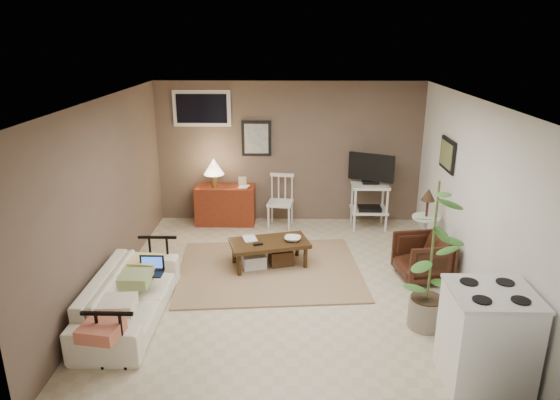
{
  "coord_description": "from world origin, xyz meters",
  "views": [
    {
      "loc": [
        0.03,
        -5.81,
        3.11
      ],
      "look_at": [
        -0.11,
        0.35,
        1.07
      ],
      "focal_mm": 32.0,
      "sensor_mm": 36.0,
      "label": 1
    }
  ],
  "objects_px": {
    "side_table": "(426,215)",
    "potted_plant": "(432,251)",
    "sofa": "(128,289)",
    "spindle_chair": "(280,203)",
    "stove": "(487,338)",
    "coffee_table": "(269,252)",
    "tv_stand": "(370,189)",
    "armchair": "(423,256)",
    "red_console": "(224,201)"
  },
  "relations": [
    {
      "from": "red_console",
      "to": "potted_plant",
      "type": "relative_size",
      "value": 0.67
    },
    {
      "from": "coffee_table",
      "to": "stove",
      "type": "bearing_deg",
      "value": -48.94
    },
    {
      "from": "sofa",
      "to": "potted_plant",
      "type": "bearing_deg",
      "value": -91.69
    },
    {
      "from": "spindle_chair",
      "to": "potted_plant",
      "type": "xyz_separation_m",
      "value": [
        1.69,
        -3.05,
        0.5
      ]
    },
    {
      "from": "coffee_table",
      "to": "spindle_chair",
      "type": "xyz_separation_m",
      "value": [
        0.13,
        1.57,
        0.19
      ]
    },
    {
      "from": "side_table",
      "to": "potted_plant",
      "type": "height_order",
      "value": "potted_plant"
    },
    {
      "from": "coffee_table",
      "to": "armchair",
      "type": "bearing_deg",
      "value": -8.43
    },
    {
      "from": "spindle_chair",
      "to": "potted_plant",
      "type": "height_order",
      "value": "potted_plant"
    },
    {
      "from": "spindle_chair",
      "to": "tv_stand",
      "type": "xyz_separation_m",
      "value": [
        1.49,
        -0.01,
        0.25
      ]
    },
    {
      "from": "red_console",
      "to": "stove",
      "type": "relative_size",
      "value": 1.19
    },
    {
      "from": "red_console",
      "to": "coffee_table",
      "type": "bearing_deg",
      "value": -63.74
    },
    {
      "from": "coffee_table",
      "to": "side_table",
      "type": "distance_m",
      "value": 2.32
    },
    {
      "from": "sofa",
      "to": "stove",
      "type": "xyz_separation_m",
      "value": [
        3.64,
        -1.04,
        0.11
      ]
    },
    {
      "from": "tv_stand",
      "to": "armchair",
      "type": "bearing_deg",
      "value": -76.71
    },
    {
      "from": "red_console",
      "to": "armchair",
      "type": "relative_size",
      "value": 1.77
    },
    {
      "from": "spindle_chair",
      "to": "stove",
      "type": "xyz_separation_m",
      "value": [
        1.98,
        -3.99,
        0.06
      ]
    },
    {
      "from": "spindle_chair",
      "to": "red_console",
      "type": "bearing_deg",
      "value": 172.81
    },
    {
      "from": "spindle_chair",
      "to": "armchair",
      "type": "distance_m",
      "value": 2.69
    },
    {
      "from": "armchair",
      "to": "potted_plant",
      "type": "bearing_deg",
      "value": -22.79
    },
    {
      "from": "potted_plant",
      "to": "sofa",
      "type": "bearing_deg",
      "value": 178.31
    },
    {
      "from": "armchair",
      "to": "potted_plant",
      "type": "relative_size",
      "value": 0.38
    },
    {
      "from": "sofa",
      "to": "red_console",
      "type": "bearing_deg",
      "value": -12.83
    },
    {
      "from": "spindle_chair",
      "to": "side_table",
      "type": "relative_size",
      "value": 0.85
    },
    {
      "from": "spindle_chair",
      "to": "tv_stand",
      "type": "relative_size",
      "value": 0.7
    },
    {
      "from": "armchair",
      "to": "red_console",
      "type": "bearing_deg",
      "value": -135.47
    },
    {
      "from": "spindle_chair",
      "to": "armchair",
      "type": "height_order",
      "value": "spindle_chair"
    },
    {
      "from": "stove",
      "to": "coffee_table",
      "type": "bearing_deg",
      "value": 131.06
    },
    {
      "from": "sofa",
      "to": "red_console",
      "type": "height_order",
      "value": "red_console"
    },
    {
      "from": "sofa",
      "to": "potted_plant",
      "type": "xyz_separation_m",
      "value": [
        3.35,
        -0.1,
        0.55
      ]
    },
    {
      "from": "red_console",
      "to": "tv_stand",
      "type": "bearing_deg",
      "value": -3.01
    },
    {
      "from": "side_table",
      "to": "stove",
      "type": "height_order",
      "value": "side_table"
    },
    {
      "from": "tv_stand",
      "to": "armchair",
      "type": "distance_m",
      "value": 1.95
    },
    {
      "from": "side_table",
      "to": "stove",
      "type": "bearing_deg",
      "value": -92.96
    },
    {
      "from": "side_table",
      "to": "tv_stand",
      "type": "bearing_deg",
      "value": 117.71
    },
    {
      "from": "tv_stand",
      "to": "red_console",
      "type": "bearing_deg",
      "value": 176.99
    },
    {
      "from": "armchair",
      "to": "spindle_chair",
      "type": "bearing_deg",
      "value": -145.02
    },
    {
      "from": "coffee_table",
      "to": "potted_plant",
      "type": "relative_size",
      "value": 0.69
    },
    {
      "from": "stove",
      "to": "side_table",
      "type": "bearing_deg",
      "value": 87.04
    },
    {
      "from": "coffee_table",
      "to": "spindle_chair",
      "type": "bearing_deg",
      "value": 85.32
    },
    {
      "from": "spindle_chair",
      "to": "side_table",
      "type": "height_order",
      "value": "side_table"
    },
    {
      "from": "tv_stand",
      "to": "stove",
      "type": "bearing_deg",
      "value": -83.06
    },
    {
      "from": "coffee_table",
      "to": "potted_plant",
      "type": "xyz_separation_m",
      "value": [
        1.81,
        -1.48,
        0.69
      ]
    },
    {
      "from": "coffee_table",
      "to": "tv_stand",
      "type": "height_order",
      "value": "tv_stand"
    },
    {
      "from": "armchair",
      "to": "potted_plant",
      "type": "height_order",
      "value": "potted_plant"
    },
    {
      "from": "spindle_chair",
      "to": "side_table",
      "type": "xyz_separation_m",
      "value": [
        2.12,
        -1.2,
        0.23
      ]
    },
    {
      "from": "coffee_table",
      "to": "spindle_chair",
      "type": "height_order",
      "value": "spindle_chair"
    },
    {
      "from": "coffee_table",
      "to": "red_console",
      "type": "distance_m",
      "value": 1.89
    },
    {
      "from": "red_console",
      "to": "stove",
      "type": "distance_m",
      "value": 5.05
    },
    {
      "from": "side_table",
      "to": "stove",
      "type": "xyz_separation_m",
      "value": [
        -0.14,
        -2.78,
        -0.17
      ]
    },
    {
      "from": "coffee_table",
      "to": "spindle_chair",
      "type": "relative_size",
      "value": 1.33
    }
  ]
}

